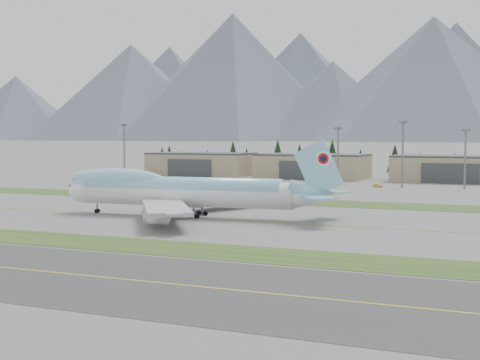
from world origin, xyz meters
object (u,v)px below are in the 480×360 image
at_px(boeing_747_freighter, 182,191).
at_px(service_vehicle_b, 378,187).
at_px(hangar_left, 202,164).
at_px(hangar_right, 453,169).
at_px(service_vehicle_a, 247,181).
at_px(hangar_center, 313,166).

relative_size(boeing_747_freighter, service_vehicle_b, 17.59).
bearing_deg(hangar_left, hangar_right, 0.00).
height_order(boeing_747_freighter, hangar_right, boeing_747_freighter).
bearing_deg(boeing_747_freighter, service_vehicle_a, 99.66).
distance_m(hangar_left, service_vehicle_b, 101.22).
xyz_separation_m(hangar_left, hangar_center, (55.00, 0.00, 0.00)).
bearing_deg(service_vehicle_a, hangar_left, 130.88).
distance_m(hangar_right, service_vehicle_a, 84.76).
height_order(hangar_right, service_vehicle_a, hangar_right).
bearing_deg(hangar_right, hangar_left, 180.00).
bearing_deg(service_vehicle_b, hangar_left, 96.22).
distance_m(boeing_747_freighter, service_vehicle_a, 120.19).
distance_m(hangar_left, hangar_right, 115.00).
bearing_deg(hangar_left, service_vehicle_b, -24.07).
bearing_deg(service_vehicle_b, boeing_747_freighter, -162.90).
height_order(hangar_center, service_vehicle_a, hangar_center).
relative_size(hangar_left, service_vehicle_b, 12.23).
distance_m(hangar_right, service_vehicle_b, 47.37).
xyz_separation_m(boeing_747_freighter, hangar_center, (-12.38, 147.61, -0.60)).
bearing_deg(service_vehicle_a, service_vehicle_b, -18.06).
relative_size(hangar_center, service_vehicle_b, 12.23).
height_order(boeing_747_freighter, hangar_left, boeing_747_freighter).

